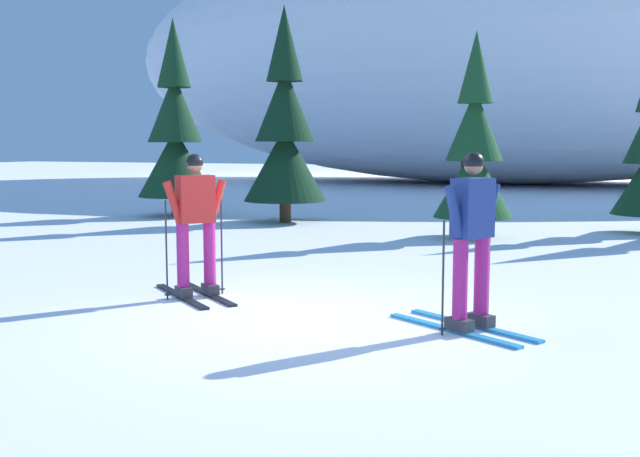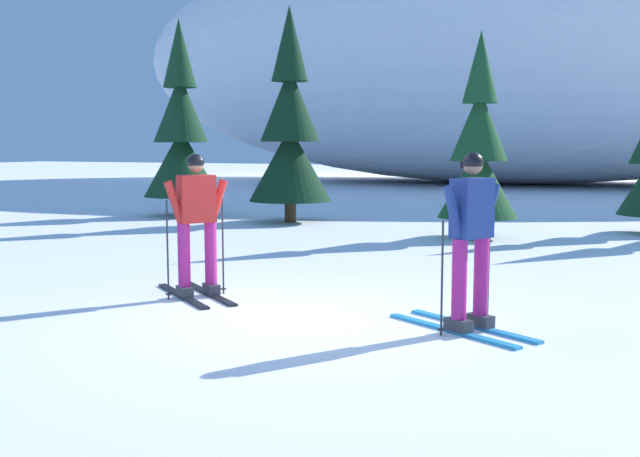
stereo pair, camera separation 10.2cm
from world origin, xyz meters
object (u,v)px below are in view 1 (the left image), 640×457
(pine_tree_far_left, at_px, (175,134))
(pine_tree_center, at_px, (474,152))
(pine_tree_center_left, at_px, (285,133))
(skier_red_jacket, at_px, (196,222))
(skier_navy_jacket, at_px, (471,238))

(pine_tree_far_left, bearing_deg, pine_tree_center, -12.10)
(pine_tree_center_left, distance_m, pine_tree_center, 5.01)
(skier_red_jacket, bearing_deg, pine_tree_center, 74.37)
(skier_navy_jacket, bearing_deg, pine_tree_far_left, 135.46)
(skier_red_jacket, bearing_deg, pine_tree_center_left, 107.84)
(pine_tree_center, bearing_deg, pine_tree_far_left, 167.90)
(pine_tree_center_left, xyz_separation_m, pine_tree_center, (4.80, -1.35, -0.44))
(skier_red_jacket, relative_size, pine_tree_far_left, 0.34)
(pine_tree_center, bearing_deg, pine_tree_center_left, 164.30)
(skier_red_jacket, bearing_deg, skier_navy_jacket, -6.65)
(skier_navy_jacket, relative_size, pine_tree_far_left, 0.35)
(pine_tree_center, bearing_deg, skier_red_jacket, -105.63)
(skier_navy_jacket, xyz_separation_m, pine_tree_center, (-1.40, 7.66, 0.78))
(skier_navy_jacket, bearing_deg, pine_tree_center_left, 124.56)
(pine_tree_center, bearing_deg, skier_navy_jacket, -79.61)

